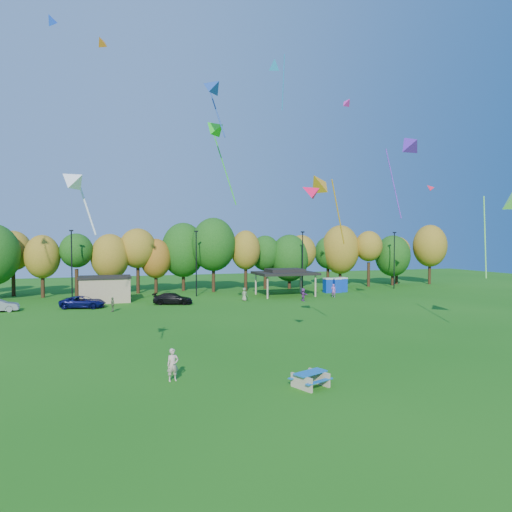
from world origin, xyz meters
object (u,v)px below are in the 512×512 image
object	(u,v)px
porta_potties	(336,285)
car_d	(173,299)
picnic_table	(310,378)
kite_flyer	(173,365)
car_c	(83,302)

from	to	relation	value
porta_potties	car_d	distance (m)	25.30
picnic_table	car_d	xyz separation A→B (m)	(-2.62, 33.70, 0.22)
kite_flyer	car_d	size ratio (longest dim) A/B	0.38
kite_flyer	car_c	size ratio (longest dim) A/B	0.36
car_c	car_d	world-z (taller)	car_c
porta_potties	picnic_table	xyz separation A→B (m)	(-22.17, -38.74, -0.63)
kite_flyer	car_c	world-z (taller)	kite_flyer
porta_potties	kite_flyer	world-z (taller)	porta_potties
kite_flyer	picnic_table	bearing A→B (deg)	-33.31
kite_flyer	porta_potties	bearing A→B (deg)	43.34
car_c	picnic_table	bearing A→B (deg)	-145.72
car_c	kite_flyer	bearing A→B (deg)	-155.32
kite_flyer	car_c	distance (m)	31.06
porta_potties	car_d	bearing A→B (deg)	-168.50
car_c	car_d	xyz separation A→B (m)	(10.22, -0.06, -0.01)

